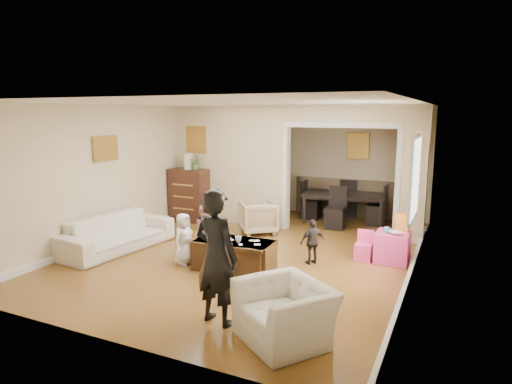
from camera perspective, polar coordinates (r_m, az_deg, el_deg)
The scene contains 27 objects.
floor at distance 7.98m, azimuth -0.61°, elevation -7.67°, with size 7.00×7.00×0.00m, color olive.
partition_left at distance 9.90m, azimuth -3.31°, elevation 3.50°, with size 2.75×0.18×2.60m, color beige.
partition_right at distance 8.77m, azimuth 19.46°, elevation 2.07°, with size 0.55×0.18×2.60m, color beige.
partition_header at distance 8.93m, azimuth 10.96°, elevation 9.85°, with size 2.22×0.18×0.35m, color beige.
window_pane at distance 6.54m, azimuth 19.86°, elevation 1.70°, with size 0.03×0.95×1.10m, color white.
framed_art_partition at distance 10.18m, azimuth -7.73°, elevation 6.71°, with size 0.45×0.03×0.55m, color brown.
framed_art_sofa_wall at distance 8.69m, azimuth -18.84°, elevation 5.36°, with size 0.03×0.55×0.40m, color brown.
framed_art_alcove at distance 10.55m, azimuth 13.03°, elevation 5.85°, with size 0.45×0.03×0.55m, color brown.
sofa at distance 8.38m, azimuth -17.43°, elevation -5.08°, with size 2.12×0.83×0.62m, color white.
armchair_back at distance 9.12m, azimuth 0.27°, elevation -3.29°, with size 0.69×0.71×0.65m, color #C8AE8B.
armchair_front at distance 4.96m, azimuth 3.72°, elevation -15.28°, with size 0.97×0.85×0.63m, color white.
dresser at distance 10.20m, azimuth -8.61°, elevation -0.39°, with size 0.87×0.49×1.20m, color #371D10.
table_lamp at distance 10.09m, azimuth -8.73°, elevation 3.96°, with size 0.22×0.22×0.36m, color beige.
potted_plant at distance 9.99m, azimuth -7.77°, elevation 3.80°, with size 0.29×0.25×0.32m, color #446D30.
coffee_table at distance 7.07m, azimuth -2.83°, elevation -8.08°, with size 1.24×0.62×0.46m, color #3D2513.
coffee_cup at distance 6.90m, azimuth -2.30°, elevation -6.10°, with size 0.10×0.10×0.10m, color silver.
play_table at distance 7.71m, azimuth 17.20°, elevation -6.81°, with size 0.53×0.53×0.51m, color #EB3E9E.
cereal_box at distance 7.69m, azimuth 18.35°, elevation -3.80°, with size 0.20×0.07×0.30m, color yellow.
cyan_cup at distance 7.60m, azimuth 16.51°, elevation -4.72°, with size 0.08×0.08×0.08m, color #24B4B1.
toy_block at distance 7.76m, azimuth 16.55°, elevation -4.51°, with size 0.08×0.06×0.05m, color red.
play_bowl at distance 7.51m, azimuth 17.56°, elevation -5.03°, with size 0.23×0.23×0.06m, color beige.
dining_table at distance 10.22m, azimuth 11.15°, elevation -2.02°, with size 1.83×1.02×0.64m, color black.
adult_person at distance 5.17m, azimuth -5.16°, elevation -8.35°, with size 0.59×0.39×1.61m, color black.
child_kneel_a at distance 7.31m, azimuth -9.33°, elevation -5.99°, with size 0.42×0.27×0.85m, color white.
child_kneel_b at distance 7.59m, azimuth -6.48°, elevation -5.03°, with size 0.45×0.35×0.93m, color pink.
child_toddler at distance 7.30m, azimuth 7.31°, elevation -6.38°, with size 0.44×0.18×0.75m, color black.
craft_papers at distance 6.98m, azimuth -2.76°, elevation -6.30°, with size 0.91×0.50×0.00m.
Camera 1 is at (3.29, -6.85, 2.44)m, focal length 31.01 mm.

